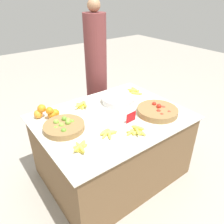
{
  "coord_description": "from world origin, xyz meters",
  "views": [
    {
      "loc": [
        -1.1,
        -1.47,
        1.82
      ],
      "look_at": [
        0.0,
        0.0,
        0.78
      ],
      "focal_mm": 35.0,
      "sensor_mm": 36.0,
      "label": 1
    }
  ],
  "objects": [
    {
      "name": "banana_bunch_front_center",
      "position": [
        -0.14,
        0.34,
        0.76
      ],
      "size": [
        0.16,
        0.18,
        0.06
      ],
      "color": "#EFDB4C",
      "rests_on": "market_table"
    },
    {
      "name": "market_table",
      "position": [
        0.0,
        0.0,
        0.36
      ],
      "size": [
        1.43,
        1.11,
        0.73
      ],
      "color": "brown",
      "rests_on": "ground_plane"
    },
    {
      "name": "banana_bunch_back_center",
      "position": [
        0.0,
        -0.35,
        0.75
      ],
      "size": [
        0.17,
        0.16,
        0.06
      ],
      "color": "#EFDB4C",
      "rests_on": "market_table"
    },
    {
      "name": "banana_bunch_front_left",
      "position": [
        -0.21,
        -0.22,
        0.75
      ],
      "size": [
        0.17,
        0.15,
        0.04
      ],
      "color": "#EFDB4C",
      "rests_on": "market_table"
    },
    {
      "name": "ground_plane",
      "position": [
        0.0,
        0.0,
        0.0
      ],
      "size": [
        12.0,
        12.0,
        0.0
      ],
      "primitive_type": "plane",
      "color": "#ADA599"
    },
    {
      "name": "banana_bunch_middle_right",
      "position": [
        -0.5,
        -0.25,
        0.75
      ],
      "size": [
        0.17,
        0.17,
        0.05
      ],
      "color": "#EFDB4C",
      "rests_on": "market_table"
    },
    {
      "name": "price_sign",
      "position": [
        0.09,
        -0.18,
        0.78
      ],
      "size": [
        0.12,
        0.02,
        0.1
      ],
      "rotation": [
        0.0,
        0.0,
        0.08
      ],
      "color": "red",
      "rests_on": "market_table"
    },
    {
      "name": "vendor_person",
      "position": [
        0.4,
        0.87,
        0.81
      ],
      "size": [
        0.28,
        0.28,
        1.73
      ],
      "color": "brown",
      "rests_on": "ground_plane"
    },
    {
      "name": "lime_bowl",
      "position": [
        -0.47,
        0.08,
        0.76
      ],
      "size": [
        0.36,
        0.36,
        0.09
      ],
      "color": "olive",
      "rests_on": "market_table"
    },
    {
      "name": "orange_pile",
      "position": [
        -0.51,
        0.36,
        0.79
      ],
      "size": [
        0.22,
        0.17,
        0.14
      ],
      "color": "orange",
      "rests_on": "market_table"
    },
    {
      "name": "banana_bunch_middle_left",
      "position": [
        0.54,
        0.27,
        0.75
      ],
      "size": [
        0.15,
        0.18,
        0.06
      ],
      "color": "#EFDB4C",
      "rests_on": "market_table"
    },
    {
      "name": "metal_bowl",
      "position": [
        0.23,
        0.2,
        0.76
      ],
      "size": [
        0.35,
        0.35,
        0.07
      ],
      "color": "silver",
      "rests_on": "market_table"
    },
    {
      "name": "tomato_basket",
      "position": [
        0.4,
        -0.23,
        0.76
      ],
      "size": [
        0.4,
        0.4,
        0.09
      ],
      "color": "olive",
      "rests_on": "market_table"
    }
  ]
}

